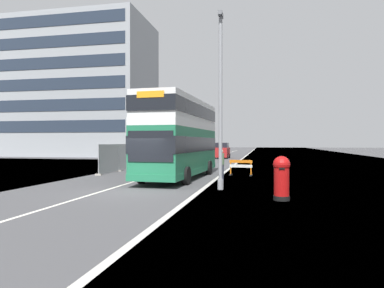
# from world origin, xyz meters

# --- Properties ---
(ground) EXTENTS (140.00, 280.00, 0.10)m
(ground) POSITION_xyz_m (0.63, 0.12, -0.05)
(ground) COLOR #424244
(double_decker_bus) EXTENTS (3.19, 10.72, 4.99)m
(double_decker_bus) POSITION_xyz_m (0.79, 6.32, 2.65)
(double_decker_bus) COLOR #1E6B47
(double_decker_bus) RESTS_ON ground
(lamppost_foreground) EXTENTS (0.29, 0.70, 8.60)m
(lamppost_foreground) POSITION_xyz_m (3.97, 1.54, 4.06)
(lamppost_foreground) COLOR gray
(lamppost_foreground) RESTS_ON ground
(red_pillar_postbox) EXTENTS (0.67, 0.67, 1.75)m
(red_pillar_postbox) POSITION_xyz_m (6.72, -1.05, 0.96)
(red_pillar_postbox) COLOR black
(red_pillar_postbox) RESTS_ON ground
(roadworks_barrier) EXTENTS (1.61, 0.66, 1.08)m
(roadworks_barrier) POSITION_xyz_m (4.47, 8.89, 0.66)
(roadworks_barrier) COLOR orange
(roadworks_barrier) RESTS_ON ground
(construction_site_fence) EXTENTS (0.44, 24.00, 2.20)m
(construction_site_fence) POSITION_xyz_m (-5.16, 18.83, 1.06)
(construction_site_fence) COLOR #A8AAAD
(construction_site_fence) RESTS_ON ground
(car_oncoming_near) EXTENTS (1.92, 4.39, 2.15)m
(car_oncoming_near) POSITION_xyz_m (-2.84, 25.71, 1.02)
(car_oncoming_near) COLOR black
(car_oncoming_near) RESTS_ON ground
(car_receding_mid) EXTENTS (1.97, 4.54, 2.23)m
(car_receding_mid) POSITION_xyz_m (0.19, 34.53, 1.05)
(car_receding_mid) COLOR maroon
(car_receding_mid) RESTS_ON ground
(car_receding_far) EXTENTS (2.03, 4.14, 2.19)m
(car_receding_far) POSITION_xyz_m (-3.02, 41.29, 1.04)
(car_receding_far) COLOR navy
(car_receding_far) RESTS_ON ground
(car_far_side) EXTENTS (2.01, 4.04, 2.16)m
(car_far_side) POSITION_xyz_m (-2.56, 47.91, 1.02)
(car_far_side) COLOR maroon
(car_far_side) RESTS_ON ground
(bare_tree_far_verge_near) EXTENTS (2.92, 2.44, 5.73)m
(bare_tree_far_verge_near) POSITION_xyz_m (-11.76, 36.70, 2.86)
(bare_tree_far_verge_near) COLOR #4C3D2D
(bare_tree_far_verge_near) RESTS_ON ground
(bare_tree_far_verge_mid) EXTENTS (2.27, 2.33, 4.56)m
(bare_tree_far_verge_mid) POSITION_xyz_m (-13.69, 36.31, 2.34)
(bare_tree_far_verge_mid) COLOR #4C3D2D
(bare_tree_far_verge_mid) RESTS_ON ground
(pedestrian_at_kerb) EXTENTS (0.34, 0.34, 1.86)m
(pedestrian_at_kerb) POSITION_xyz_m (3.51, 5.75, 0.94)
(pedestrian_at_kerb) COLOR #2D3342
(pedestrian_at_kerb) RESTS_ON ground
(backdrop_office_block) EXTENTS (24.59, 14.22, 22.86)m
(backdrop_office_block) POSITION_xyz_m (-25.50, 39.85, 11.43)
(backdrop_office_block) COLOR gray
(backdrop_office_block) RESTS_ON ground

